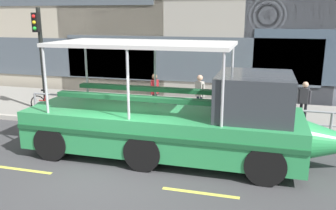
{
  "coord_description": "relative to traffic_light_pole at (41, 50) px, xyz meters",
  "views": [
    {
      "loc": [
        3.63,
        -8.08,
        3.97
      ],
      "look_at": [
        0.86,
        2.05,
        1.3
      ],
      "focal_mm": 37.74,
      "sensor_mm": 36.0,
      "label": 1
    }
  ],
  "objects": [
    {
      "name": "pedestrian_near_bow",
      "position": [
        9.86,
        1.0,
        -1.55
      ],
      "size": [
        0.42,
        0.25,
        1.54
      ],
      "color": "black",
      "rests_on": "sidewalk"
    },
    {
      "name": "duck_tour_boat",
      "position": [
        6.27,
        -2.65,
        -1.59
      ],
      "size": [
        9.65,
        2.69,
        3.26
      ],
      "color": "#2D9351",
      "rests_on": "ground_plane"
    },
    {
      "name": "lane_centreline",
      "position": [
        4.79,
        -4.68,
        -2.65
      ],
      "size": [
        25.8,
        0.12,
        0.01
      ],
      "color": "#DBD64C",
      "rests_on": "ground_plane"
    },
    {
      "name": "curb_guardrail",
      "position": [
        5.99,
        -0.46,
        -1.89
      ],
      "size": [
        12.3,
        0.09,
        0.89
      ],
      "color": "gray",
      "rests_on": "sidewalk"
    },
    {
      "name": "ground_plane",
      "position": [
        4.79,
        -3.91,
        -2.66
      ],
      "size": [
        120.0,
        120.0,
        0.0
      ],
      "primitive_type": "plane",
      "color": "#3D3D3F"
    },
    {
      "name": "pedestrian_mid_right",
      "position": [
        4.29,
        1.09,
        -1.53
      ],
      "size": [
        0.27,
        0.42,
        1.56
      ],
      "color": "black",
      "rests_on": "sidewalk"
    },
    {
      "name": "pedestrian_mid_left",
      "position": [
        6.12,
        0.96,
        -1.5
      ],
      "size": [
        0.42,
        0.31,
        1.63
      ],
      "color": "#1E2338",
      "rests_on": "sidewalk"
    },
    {
      "name": "leaned_bicycle",
      "position": [
        0.31,
        -0.16,
        -2.1
      ],
      "size": [
        1.74,
        0.46,
        0.96
      ],
      "color": "black",
      "rests_on": "sidewalk"
    },
    {
      "name": "curb_edge",
      "position": [
        4.79,
        -0.8,
        -2.57
      ],
      "size": [
        32.0,
        0.18,
        0.18
      ],
      "primitive_type": "cube",
      "color": "#B2ADA3",
      "rests_on": "ground_plane"
    },
    {
      "name": "sidewalk",
      "position": [
        4.79,
        1.69,
        -2.57
      ],
      "size": [
        32.0,
        4.8,
        0.18
      ],
      "primitive_type": "cube",
      "color": "gray",
      "rests_on": "ground_plane"
    },
    {
      "name": "traffic_light_pole",
      "position": [
        0.0,
        0.0,
        0.0
      ],
      "size": [
        0.24,
        0.46,
        4.09
      ],
      "color": "black",
      "rests_on": "sidewalk"
    }
  ]
}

